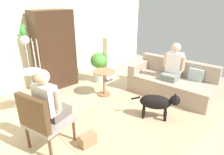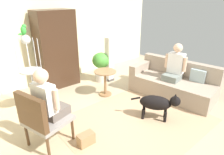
{
  "view_description": "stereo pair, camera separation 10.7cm",
  "coord_description": "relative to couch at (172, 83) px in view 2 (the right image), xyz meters",
  "views": [
    {
      "loc": [
        -2.56,
        -2.27,
        2.21
      ],
      "look_at": [
        -0.23,
        0.29,
        0.78
      ],
      "focal_mm": 31.67,
      "sensor_mm": 36.0,
      "label": 1
    },
    {
      "loc": [
        -2.48,
        -2.34,
        2.21
      ],
      "look_at": [
        -0.23,
        0.29,
        0.78
      ],
      "focal_mm": 31.67,
      "sensor_mm": 36.0,
      "label": 2
    }
  ],
  "objects": [
    {
      "name": "armchair",
      "position": [
        -3.08,
        0.24,
        0.26
      ],
      "size": [
        0.74,
        0.74,
        0.96
      ],
      "color": "#4C331E",
      "rests_on": "ground"
    },
    {
      "name": "parrot",
      "position": [
        -2.8,
        1.27,
        1.38
      ],
      "size": [
        0.17,
        0.1,
        0.18
      ],
      "color": "green",
      "rests_on": "bird_cage_stand"
    },
    {
      "name": "back_wall",
      "position": [
        -1.4,
        2.69,
        1.06
      ],
      "size": [
        6.36,
        0.12,
        2.7
      ],
      "primitive_type": "cube",
      "color": "beige",
      "rests_on": "ground"
    },
    {
      "name": "armoire_cabinet",
      "position": [
        -1.79,
        2.28,
        0.67
      ],
      "size": [
        0.94,
        0.56,
        1.92
      ],
      "primitive_type": "cube",
      "color": "#382316",
      "rests_on": "ground"
    },
    {
      "name": "dog",
      "position": [
        -1.11,
        -0.42,
        0.05
      ],
      "size": [
        0.58,
        0.78,
        0.55
      ],
      "color": "black",
      "rests_on": "ground"
    },
    {
      "name": "potted_plant",
      "position": [
        -0.79,
        1.75,
        0.21
      ],
      "size": [
        0.47,
        0.47,
        0.81
      ],
      "color": "beige",
      "rests_on": "ground"
    },
    {
      "name": "couch",
      "position": [
        0.0,
        0.0,
        0.0
      ],
      "size": [
        1.15,
        2.01,
        0.79
      ],
      "color": "gray",
      "rests_on": "ground"
    },
    {
      "name": "handbag",
      "position": [
        -2.55,
        -0.14,
        -0.19
      ],
      "size": [
        0.27,
        0.16,
        0.2
      ],
      "primitive_type": "cube",
      "color": "#99724C",
      "rests_on": "ground"
    },
    {
      "name": "column_lamp",
      "position": [
        -0.59,
        1.62,
        0.31
      ],
      "size": [
        0.2,
        0.2,
        1.21
      ],
      "color": "#4C4742",
      "rests_on": "ground"
    },
    {
      "name": "ground_plane",
      "position": [
        -1.4,
        0.01,
        -0.29
      ],
      "size": [
        6.91,
        6.91,
        0.0
      ],
      "primitive_type": "plane",
      "color": "tan"
    },
    {
      "name": "area_rug",
      "position": [
        -1.5,
        -0.23,
        -0.28
      ],
      "size": [
        2.62,
        2.11,
        0.01
      ],
      "primitive_type": "cube",
      "color": "tan",
      "rests_on": "ground"
    },
    {
      "name": "bird_cage_stand",
      "position": [
        -2.79,
        1.27,
        0.55
      ],
      "size": [
        0.42,
        0.42,
        1.59
      ],
      "color": "silver",
      "rests_on": "ground"
    },
    {
      "name": "person_on_couch",
      "position": [
        -0.03,
        -0.03,
        0.47
      ],
      "size": [
        0.47,
        0.5,
        0.83
      ],
      "color": "slate"
    },
    {
      "name": "person_on_armchair",
      "position": [
        -2.92,
        0.28,
        0.5
      ],
      "size": [
        0.52,
        0.51,
        0.83
      ],
      "color": "#61554E"
    },
    {
      "name": "round_end_table",
      "position": [
        -1.24,
        1.01,
        0.12
      ],
      "size": [
        0.51,
        0.51,
        0.61
      ],
      "color": "olive",
      "rests_on": "ground"
    }
  ]
}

